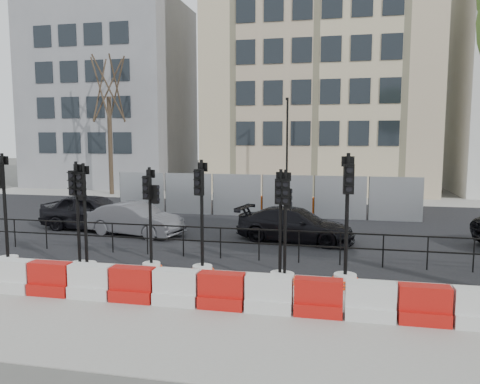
% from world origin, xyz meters
% --- Properties ---
extents(ground, '(120.00, 120.00, 0.00)m').
position_xyz_m(ground, '(0.00, 0.00, 0.00)').
color(ground, '#51514C').
rests_on(ground, ground).
extents(sidewalk_near, '(40.00, 6.00, 0.02)m').
position_xyz_m(sidewalk_near, '(0.00, -3.00, 0.01)').
color(sidewalk_near, gray).
rests_on(sidewalk_near, ground).
extents(road, '(40.00, 14.00, 0.03)m').
position_xyz_m(road, '(0.00, 7.00, 0.01)').
color(road, black).
rests_on(road, ground).
extents(sidewalk_far, '(40.00, 4.00, 0.02)m').
position_xyz_m(sidewalk_far, '(0.00, 16.00, 0.01)').
color(sidewalk_far, gray).
rests_on(sidewalk_far, ground).
extents(building_grey, '(11.00, 9.06, 14.00)m').
position_xyz_m(building_grey, '(-14.00, 21.99, 7.00)').
color(building_grey, gray).
rests_on(building_grey, ground).
extents(building_cream, '(15.00, 10.06, 18.00)m').
position_xyz_m(building_cream, '(2.00, 21.99, 9.00)').
color(building_cream, beige).
rests_on(building_cream, ground).
extents(kerb_railing, '(18.00, 0.04, 1.00)m').
position_xyz_m(kerb_railing, '(0.00, 1.20, 0.69)').
color(kerb_railing, black).
rests_on(kerb_railing, ground).
extents(heras_fencing, '(14.33, 1.72, 2.00)m').
position_xyz_m(heras_fencing, '(-0.01, 9.80, 0.68)').
color(heras_fencing, '#94979C').
rests_on(heras_fencing, ground).
extents(lamp_post_far, '(0.12, 0.56, 6.00)m').
position_xyz_m(lamp_post_far, '(0.50, 14.98, 3.22)').
color(lamp_post_far, black).
rests_on(lamp_post_far, ground).
extents(tree_bare_far, '(2.00, 2.00, 9.00)m').
position_xyz_m(tree_bare_far, '(-11.00, 15.50, 6.65)').
color(tree_bare_far, '#473828').
rests_on(tree_bare_far, ground).
extents(barrier_row, '(15.70, 0.50, 0.80)m').
position_xyz_m(barrier_row, '(-0.00, -2.80, 0.37)').
color(barrier_row, red).
rests_on(barrier_row, ground).
extents(traffic_signal_a, '(0.65, 0.65, 3.31)m').
position_xyz_m(traffic_signal_a, '(-5.56, -1.24, 0.68)').
color(traffic_signal_a, silver).
rests_on(traffic_signal_a, ground).
extents(traffic_signal_b, '(0.61, 0.61, 3.11)m').
position_xyz_m(traffic_signal_b, '(-3.31, -1.26, 0.74)').
color(traffic_signal_b, silver).
rests_on(traffic_signal_b, ground).
extents(traffic_signal_c, '(0.60, 0.60, 3.06)m').
position_xyz_m(traffic_signal_c, '(-3.11, -1.25, 0.63)').
color(traffic_signal_c, silver).
rests_on(traffic_signal_c, ground).
extents(traffic_signal_d, '(0.58, 0.58, 2.96)m').
position_xyz_m(traffic_signal_d, '(-1.41, -0.85, 0.70)').
color(traffic_signal_d, silver).
rests_on(traffic_signal_d, ground).
extents(traffic_signal_e, '(0.63, 0.63, 3.17)m').
position_xyz_m(traffic_signal_e, '(0.04, -0.93, 0.66)').
color(traffic_signal_e, silver).
rests_on(traffic_signal_e, ground).
extents(traffic_signal_f, '(0.58, 0.58, 2.96)m').
position_xyz_m(traffic_signal_f, '(2.12, -1.02, 0.71)').
color(traffic_signal_f, silver).
rests_on(traffic_signal_f, ground).
extents(traffic_signal_g, '(0.58, 0.58, 2.96)m').
position_xyz_m(traffic_signal_g, '(2.24, -1.07, 0.61)').
color(traffic_signal_g, silver).
rests_on(traffic_signal_g, ground).
extents(traffic_signal_h, '(0.66, 0.66, 3.37)m').
position_xyz_m(traffic_signal_h, '(3.72, -1.02, 0.70)').
color(traffic_signal_h, silver).
rests_on(traffic_signal_h, ground).
extents(car_a, '(2.70, 4.70, 1.47)m').
position_xyz_m(car_a, '(-6.17, 4.56, 0.73)').
color(car_a, black).
rests_on(car_a, ground).
extents(car_b, '(2.99, 4.38, 1.25)m').
position_xyz_m(car_b, '(-4.05, 3.93, 0.63)').
color(car_b, '#515156').
rests_on(car_b, ground).
extents(car_c, '(3.33, 4.88, 1.23)m').
position_xyz_m(car_c, '(2.02, 4.12, 0.61)').
color(car_c, black).
rests_on(car_c, ground).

